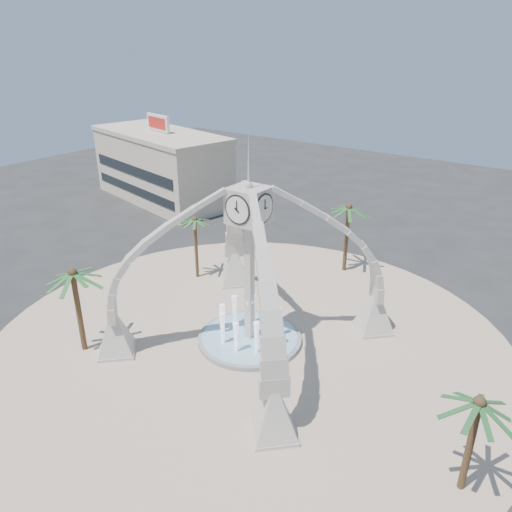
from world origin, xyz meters
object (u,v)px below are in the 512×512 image
Objects in this scene: clock_tower at (249,265)px; palm_west at (195,220)px; palm_east at (479,403)px; palm_south at (73,274)px; fountain at (250,338)px; palm_north at (349,208)px.

clock_tower reaches higher than palm_west.
palm_south is (-26.52, -3.80, 0.77)m from palm_east.
clock_tower reaches higher than palm_south.
palm_west is 14.27m from palm_south.
palm_east is 0.88× the size of palm_south.
fountain is 18.47m from palm_east.
palm_south is at bearing -138.74° from clock_tower.
palm_north reaches higher than palm_west.
clock_tower is at bearing -90.18° from palm_north.
fountain is 13.58m from palm_west.
palm_north is (-17.08, 20.22, 1.02)m from palm_east.
clock_tower is at bearing 41.26° from palm_south.
fountain is at bearing 165.47° from palm_east.
palm_north is at bearing 89.82° from fountain.
clock_tower is 6.20m from fountain.
palm_east is 26.49m from palm_north.
palm_south is at bearing -111.45° from palm_north.
palm_north is (0.05, 15.78, 6.30)m from fountain.
palm_south is (-9.39, -8.24, -0.16)m from clock_tower.
fountain is 13.88m from palm_south.
fountain is at bearing -28.73° from palm_west.
clock_tower is 2.40× the size of palm_north.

